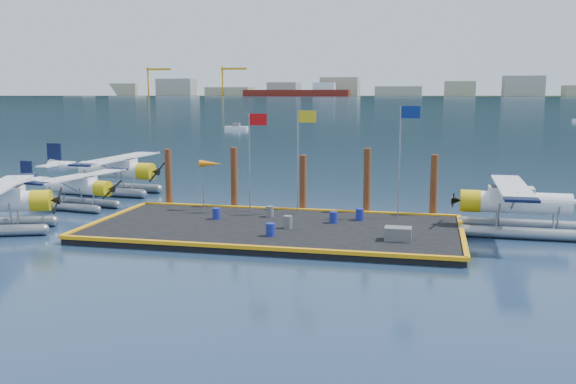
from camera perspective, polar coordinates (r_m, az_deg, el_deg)
name	(u,v)px	position (r m, az deg, el deg)	size (l,w,h in m)	color
ground	(275,233)	(35.42, -1.18, -3.66)	(4000.00, 4000.00, 0.00)	navy
dock	(275,229)	(35.38, -1.19, -3.34)	(20.00, 10.00, 0.40)	black
dock_bumpers	(275,224)	(35.32, -1.19, -2.89)	(20.25, 10.25, 0.18)	orange
far_backdrop	(525,90)	(1786.17, 20.29, 8.50)	(3050.00, 2050.00, 810.00)	black
seaplane_b	(77,189)	(44.73, -18.26, 0.26)	(7.81, 8.54, 3.02)	gray
seaplane_c	(115,173)	(50.26, -15.14, 1.67)	(9.55, 10.52, 3.74)	gray
seaplane_d	(519,206)	(36.98, 19.81, -1.17)	(9.19, 10.12, 3.61)	gray
drum_0	(216,214)	(37.36, -6.38, -1.92)	(0.46, 0.46, 0.65)	navy
drum_1	(288,222)	(34.65, -0.01, -2.69)	(0.49, 0.49, 0.68)	#58585D
drum_2	(333,217)	(36.16, 4.06, -2.26)	(0.45, 0.45, 0.63)	navy
drum_3	(270,230)	(32.84, -1.57, -3.36)	(0.47, 0.47, 0.66)	navy
drum_4	(360,214)	(37.04, 6.40, -1.99)	(0.48, 0.48, 0.67)	navy
drum_5	(270,212)	(37.79, -1.63, -1.75)	(0.45, 0.45, 0.64)	#58585D
crate	(398,234)	(32.37, 9.75, -3.68)	(1.33, 0.88, 0.66)	#58585D
flagpole_red	(253,147)	(38.97, -3.15, 4.03)	(1.14, 0.08, 6.00)	gray
flagpole_yellow	(301,146)	(38.25, 1.18, 4.12)	(1.14, 0.08, 6.20)	gray
flagpole_blue	(403,145)	(37.52, 10.21, 4.15)	(1.14, 0.08, 6.50)	gray
windsock	(210,165)	(39.91, -6.92, 2.41)	(1.40, 0.44, 3.12)	gray
piling_0	(169,179)	(42.80, -10.57, 1.11)	(0.44, 0.44, 4.00)	#4F2916
piling_1	(234,180)	(41.23, -4.81, 1.07)	(0.44, 0.44, 4.20)	#4F2916
piling_2	(303,185)	(40.16, 1.34, 0.60)	(0.44, 0.44, 3.80)	#4F2916
piling_3	(367,183)	(39.54, 7.03, 0.77)	(0.44, 0.44, 4.30)	#4F2916
piling_4	(434,188)	(39.38, 12.83, 0.36)	(0.44, 0.44, 4.00)	#4F2916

